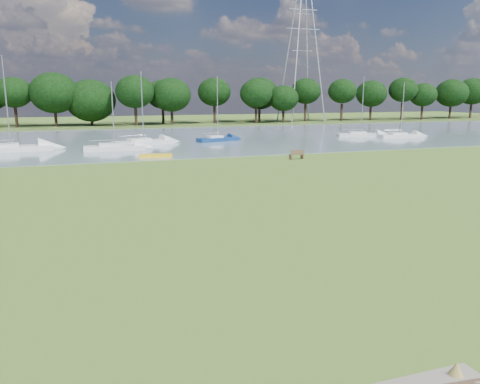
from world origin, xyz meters
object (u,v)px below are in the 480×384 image
object	(u,v)px
kayak	(156,156)
sailboat_2	(143,141)
sailboat_4	(400,135)
pylon	(303,25)
sailboat_5	(217,138)
sailboat_6	(361,134)
sailboat_3	(10,147)
sailboat_8	(114,146)
riverbank_bench	(297,155)

from	to	relation	value
kayak	sailboat_2	world-z (taller)	sailboat_2
sailboat_2	sailboat_4	bearing A→B (deg)	-19.90
pylon	sailboat_4	bearing A→B (deg)	-95.01
sailboat_2	sailboat_5	xyz separation A→B (m)	(9.29, 1.22, -0.01)
pylon	sailboat_6	distance (m)	39.39
kayak	pylon	world-z (taller)	pylon
kayak	sailboat_3	world-z (taller)	sailboat_3
kayak	sailboat_8	distance (m)	7.60
sailboat_5	sailboat_8	size ratio (longest dim) A/B	1.12
sailboat_6	sailboat_8	size ratio (longest dim) A/B	1.15
pylon	sailboat_8	xyz separation A→B (m)	(-40.73, -39.14, -18.86)
kayak	sailboat_3	bearing A→B (deg)	151.68
kayak	pylon	distance (m)	62.34
riverbank_bench	sailboat_5	xyz separation A→B (m)	(-2.42, 17.62, 0.06)
riverbank_bench	sailboat_6	xyz separation A→B (m)	(18.07, 17.45, 0.03)
pylon	sailboat_6	bearing A→B (deg)	-102.36
sailboat_2	kayak	bearing A→B (deg)	-107.96
riverbank_bench	pylon	xyz separation A→B (m)	(25.46, 51.22, 18.92)
sailboat_5	sailboat_6	size ratio (longest dim) A/B	0.97
sailboat_3	kayak	bearing A→B (deg)	-40.33
kayak	sailboat_4	distance (m)	35.42
sailboat_2	sailboat_5	size ratio (longest dim) A/B	1.05
sailboat_2	sailboat_5	distance (m)	9.37
kayak	sailboat_5	distance (m)	15.67
sailboat_3	sailboat_8	world-z (taller)	sailboat_3
riverbank_bench	pylon	bearing A→B (deg)	58.49
sailboat_5	kayak	bearing A→B (deg)	-144.07
sailboat_6	sailboat_3	bearing A→B (deg)	-160.77
sailboat_2	sailboat_8	xyz separation A→B (m)	(-3.57, -4.32, -0.02)
pylon	sailboat_3	world-z (taller)	pylon
sailboat_2	sailboat_3	distance (m)	13.88
sailboat_5	sailboat_6	distance (m)	20.48
sailboat_3	sailboat_8	size ratio (longest dim) A/B	1.36
sailboat_3	sailboat_5	xyz separation A→B (m)	(23.03, 3.14, -0.04)
sailboat_2	sailboat_4	world-z (taller)	sailboat_2
sailboat_3	sailboat_8	xyz separation A→B (m)	(10.17, -2.41, -0.04)
sailboat_5	sailboat_8	world-z (taller)	sailboat_5
sailboat_4	pylon	bearing A→B (deg)	90.57
sailboat_8	sailboat_6	bearing A→B (deg)	11.68
riverbank_bench	sailboat_8	distance (m)	19.47
riverbank_bench	sailboat_5	world-z (taller)	sailboat_5
kayak	sailboat_5	size ratio (longest dim) A/B	0.39
sailboat_5	pylon	bearing A→B (deg)	33.95
riverbank_bench	pylon	distance (m)	60.25
kayak	sailboat_6	world-z (taller)	sailboat_6
sailboat_2	sailboat_4	size ratio (longest dim) A/B	1.14
sailboat_6	sailboat_2	bearing A→B (deg)	-162.64
pylon	sailboat_6	xyz separation A→B (m)	(-7.40, -33.77, -18.89)
sailboat_4	sailboat_6	xyz separation A→B (m)	(-4.16, 3.11, -0.01)
pylon	sailboat_8	bearing A→B (deg)	-136.14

